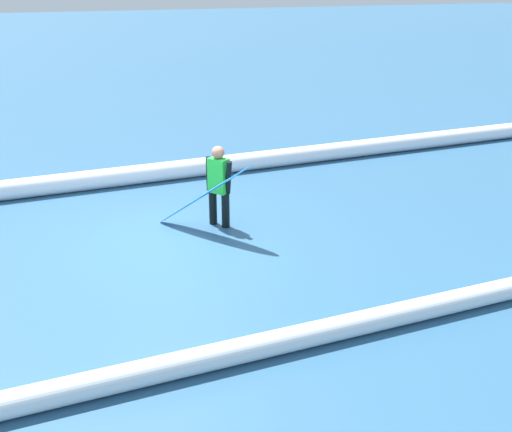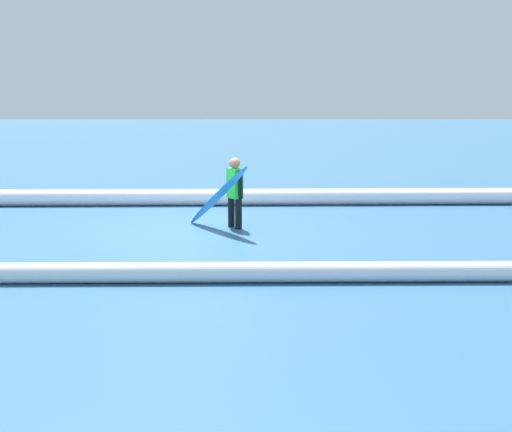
# 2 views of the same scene
# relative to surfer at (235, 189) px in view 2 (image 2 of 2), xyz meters

# --- Properties ---
(ground_plane) EXTENTS (145.92, 145.92, 0.00)m
(ground_plane) POSITION_rel_surfer_xyz_m (0.91, 0.39, -0.80)
(ground_plane) COLOR #2D5B7F
(surfer) EXTENTS (0.35, 0.51, 1.44)m
(surfer) POSITION_rel_surfer_xyz_m (0.00, 0.00, 0.00)
(surfer) COLOR black
(surfer) RESTS_ON ground_plane
(surfboard) EXTENTS (1.43, 1.71, 1.39)m
(surfboard) POSITION_rel_surfer_xyz_m (0.34, 0.22, -0.12)
(surfboard) COLOR #268CE5
(surfboard) RESTS_ON ground_plane
(wave_crest_foreground) EXTENTS (20.22, 0.77, 0.40)m
(wave_crest_foreground) POSITION_rel_surfer_xyz_m (0.02, -2.93, -0.60)
(wave_crest_foreground) COLOR white
(wave_crest_foreground) RESTS_ON ground_plane
(wave_crest_midground) EXTENTS (18.14, 0.46, 0.30)m
(wave_crest_midground) POSITION_rel_surfer_xyz_m (2.30, 4.12, -0.65)
(wave_crest_midground) COLOR white
(wave_crest_midground) RESTS_ON ground_plane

